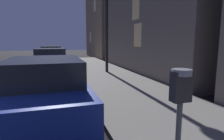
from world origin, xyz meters
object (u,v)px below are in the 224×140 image
Objects in this scene: car_silver at (51,61)px; street_lamp at (107,0)px; parking_meter at (180,104)px; car_blue at (46,87)px; car_green at (52,54)px.

car_silver is 4.81m from street_lamp.
parking_meter is 10.34m from car_silver.
street_lamp is (3.03, 5.26, 3.32)m from car_blue.
parking_meter is at bearing -82.21° from car_silver.
car_green is (-0.00, 5.97, 0.00)m from car_silver.
parking_meter is at bearing -85.06° from car_green.
parking_meter is 16.27m from car_green.
street_lamp is at bearing 79.19° from parking_meter.
street_lamp is (1.63, 8.55, 2.81)m from parking_meter.
car_blue is at bearing -119.96° from street_lamp.
parking_meter reaches higher than car_blue.
car_silver is 0.74× the size of street_lamp.
car_silver is at bearing 97.79° from parking_meter.
street_lamp is at bearing -68.38° from car_green.
car_blue is at bearing -90.00° from car_silver.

